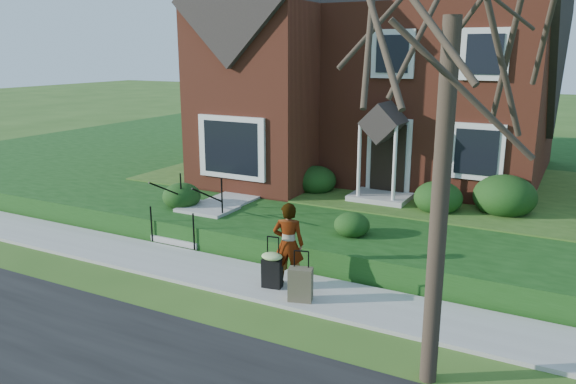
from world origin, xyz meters
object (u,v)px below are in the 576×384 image
Objects in this scene: suitcase_black at (272,268)px; suitcase_olive at (300,284)px; front_steps at (197,219)px; woman at (288,244)px.

suitcase_black is 0.84m from suitcase_olive.
suitcase_olive is (4.15, -2.31, -0.07)m from front_steps.
front_steps is at bearing 139.98° from suitcase_black.
suitcase_olive is (0.78, -0.29, -0.08)m from suitcase_black.
suitcase_black is (3.37, -2.01, 0.01)m from front_steps.
front_steps is at bearing 134.72° from suitcase_olive.
front_steps reaches higher than suitcase_black.
front_steps is 4.01m from woman.
front_steps is 3.92m from suitcase_black.
suitcase_black is at bearing -30.89° from front_steps.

